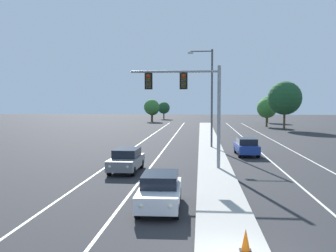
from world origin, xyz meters
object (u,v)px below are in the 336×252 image
(overhead_signal_mast, at_px, (191,95))
(tree_far_left_c, at_px, (152,107))
(car_oncoming_grey, at_px, (126,160))
(tree_far_left_b, at_px, (152,108))
(street_lamp_median, at_px, (210,92))
(tree_far_right_b, at_px, (268,106))
(tree_far_right_a, at_px, (285,98))
(traffic_cone_median_nose, at_px, (246,240))
(tree_far_right_c, at_px, (267,108))
(car_receding_blue, at_px, (246,146))
(car_oncoming_white, at_px, (160,191))
(tree_far_left_a, at_px, (164,108))

(overhead_signal_mast, bearing_deg, tree_far_left_c, 99.80)
(car_oncoming_grey, xyz_separation_m, tree_far_left_b, (-6.43, 64.96, 2.37))
(street_lamp_median, height_order, tree_far_right_b, street_lamp_median)
(tree_far_left_b, height_order, tree_far_right_b, tree_far_right_b)
(overhead_signal_mast, bearing_deg, street_lamp_median, 82.71)
(car_oncoming_grey, xyz_separation_m, tree_far_left_c, (-6.57, 64.83, 2.67))
(tree_far_left_c, height_order, tree_far_right_a, tree_far_right_a)
(overhead_signal_mast, height_order, tree_far_left_b, overhead_signal_mast)
(traffic_cone_median_nose, bearing_deg, tree_far_right_b, 79.83)
(tree_far_right_c, xyz_separation_m, tree_far_right_b, (2.67, 14.79, 0.33))
(traffic_cone_median_nose, distance_m, tree_far_right_b, 78.08)
(car_receding_blue, xyz_separation_m, tree_far_left_b, (-15.63, 56.25, 2.37))
(traffic_cone_median_nose, xyz_separation_m, tree_far_left_b, (-12.95, 78.92, 2.68))
(street_lamp_median, height_order, tree_far_right_a, street_lamp_median)
(traffic_cone_median_nose, relative_size, tree_far_right_a, 0.09)
(street_lamp_median, bearing_deg, tree_far_left_c, 103.81)
(car_oncoming_white, distance_m, tree_far_left_b, 74.47)
(car_oncoming_grey, distance_m, tree_far_left_a, 78.31)
(overhead_signal_mast, xyz_separation_m, car_receding_blue, (4.78, 7.49, -4.45))
(tree_far_left_b, xyz_separation_m, tree_far_left_c, (-0.14, -0.13, 0.29))
(car_oncoming_grey, height_order, tree_far_right_b, tree_far_right_b)
(overhead_signal_mast, xyz_separation_m, tree_far_left_c, (-10.99, 63.60, -1.78))
(street_lamp_median, relative_size, tree_far_left_b, 2.04)
(traffic_cone_median_nose, bearing_deg, overhead_signal_mast, 97.87)
(car_receding_blue, bearing_deg, tree_far_left_b, 105.53)
(car_receding_blue, bearing_deg, car_oncoming_white, -108.66)
(overhead_signal_mast, height_order, street_lamp_median, street_lamp_median)
(tree_far_right_a, relative_size, tree_far_right_b, 1.39)
(tree_far_left_c, bearing_deg, tree_far_left_b, 43.09)
(car_receding_blue, relative_size, tree_far_left_a, 0.96)
(overhead_signal_mast, xyz_separation_m, car_oncoming_grey, (-4.42, -1.23, -4.45))
(car_oncoming_grey, distance_m, tree_far_right_c, 51.23)
(car_oncoming_white, relative_size, tree_far_left_a, 0.96)
(car_oncoming_grey, bearing_deg, car_receding_blue, 43.44)
(overhead_signal_mast, distance_m, tree_far_left_c, 64.57)
(car_receding_blue, bearing_deg, traffic_cone_median_nose, -96.76)
(street_lamp_median, bearing_deg, car_oncoming_grey, -113.74)
(car_oncoming_grey, bearing_deg, car_oncoming_white, -69.67)
(tree_far_left_b, bearing_deg, traffic_cone_median_nose, -80.68)
(tree_far_right_c, bearing_deg, tree_far_left_c, 145.22)
(street_lamp_median, distance_m, car_oncoming_grey, 15.73)
(overhead_signal_mast, height_order, car_receding_blue, overhead_signal_mast)
(car_oncoming_grey, height_order, traffic_cone_median_nose, car_oncoming_grey)
(tree_far_left_b, relative_size, tree_far_right_b, 0.82)
(car_oncoming_white, bearing_deg, car_receding_blue, 71.34)
(overhead_signal_mast, bearing_deg, tree_far_right_b, 75.55)
(car_receding_blue, distance_m, tree_far_right_c, 40.30)
(traffic_cone_median_nose, height_order, tree_far_left_a, tree_far_left_a)
(overhead_signal_mast, relative_size, tree_far_left_a, 1.53)
(traffic_cone_median_nose, bearing_deg, car_oncoming_grey, 115.03)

